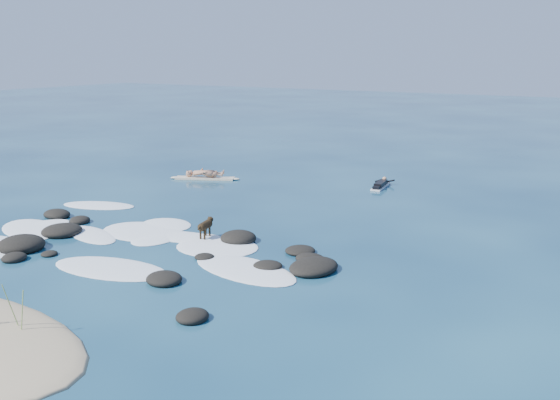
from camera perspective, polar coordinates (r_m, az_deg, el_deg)
The scene contains 6 objects.
ground at distance 21.34m, azimuth -10.10°, elevation -3.87°, with size 160.00×160.00×0.00m, color #0A2642.
reef_rocks at distance 20.98m, azimuth -15.95°, elevation -4.19°, with size 13.77×7.82×0.61m.
breaking_foam at distance 21.99m, azimuth -14.53°, elevation -3.56°, with size 13.37×8.66×0.12m.
standing_surfer_rig at distance 31.46m, azimuth -6.92°, elevation 3.32°, with size 3.37×1.78×2.02m.
paddling_surfer_rig at distance 29.89m, azimuth 9.20°, elevation 1.40°, with size 0.99×2.23×0.38m.
dog at distance 21.47m, azimuth -6.81°, elevation -2.31°, with size 0.43×1.14×0.73m.
Camera 1 is at (13.43, -15.35, 6.27)m, focal length 40.00 mm.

